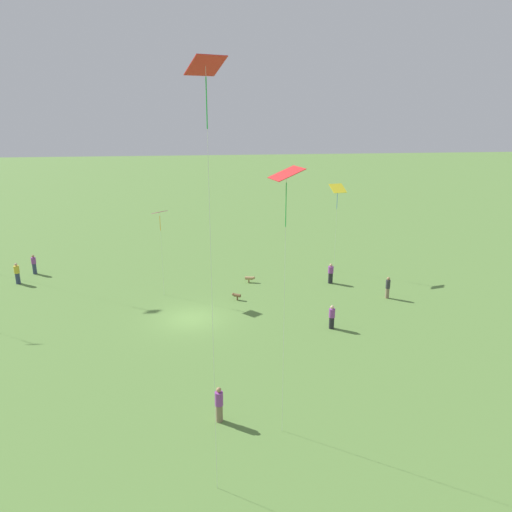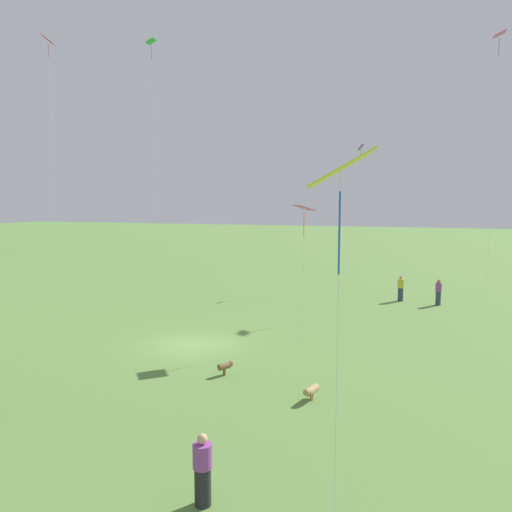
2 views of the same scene
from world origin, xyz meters
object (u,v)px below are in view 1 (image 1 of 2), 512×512
(person_1, at_px, (332,317))
(person_5, at_px, (219,404))
(person_4, at_px, (331,274))
(kite_6, at_px, (286,182))
(person_0, at_px, (388,288))
(dog_1, at_px, (250,278))
(kite_4, at_px, (206,88))
(dog_0, at_px, (236,295))
(kite_1, at_px, (160,215))
(kite_7, at_px, (338,190))
(person_2, at_px, (34,264))
(person_3, at_px, (17,274))

(person_1, distance_m, person_5, 12.30)
(person_4, xyz_separation_m, kite_6, (7.34, 19.16, 10.62))
(person_0, height_order, dog_1, person_0)
(person_0, relative_size, kite_4, 0.11)
(dog_0, bearing_deg, person_0, -65.89)
(person_0, xyz_separation_m, kite_1, (17.23, -2.79, 5.56))
(person_5, relative_size, kite_7, 0.23)
(kite_1, distance_m, dog_1, 9.51)
(person_2, distance_m, person_4, 25.98)
(person_3, height_order, kite_4, kite_4)
(kite_1, bearing_deg, kite_6, 115.69)
(kite_6, relative_size, dog_0, 17.50)
(person_0, xyz_separation_m, person_1, (5.72, 4.84, -0.06))
(person_5, bearing_deg, person_1, 126.25)
(kite_6, relative_size, dog_1, 13.88)
(person_0, distance_m, person_2, 30.35)
(person_5, height_order, kite_7, kite_7)
(person_2, bearing_deg, person_3, -173.26)
(person_4, xyz_separation_m, kite_4, (10.45, 22.40, 14.02))
(person_0, distance_m, kite_7, 9.85)
(person_1, distance_m, person_3, 26.49)
(person_2, xyz_separation_m, person_4, (-25.42, 5.40, -0.04))
(person_0, bearing_deg, dog_0, 2.41)
(person_2, bearing_deg, dog_0, -94.73)
(person_2, distance_m, kite_1, 14.45)
(kite_6, height_order, kite_7, kite_6)
(person_4, height_order, dog_0, person_4)
(person_2, distance_m, kite_4, 34.52)
(person_2, distance_m, kite_6, 32.28)
(kite_1, xyz_separation_m, kite_6, (-6.40, 18.11, 5.03))
(person_3, height_order, kite_7, kite_7)
(kite_6, bearing_deg, person_4, -169.09)
(dog_1, bearing_deg, dog_0, -7.23)
(person_3, distance_m, kite_6, 30.80)
(person_2, height_order, kite_7, kite_7)
(person_0, distance_m, kite_1, 18.32)
(dog_0, bearing_deg, kite_4, -157.68)
(person_0, relative_size, person_4, 1.01)
(kite_7, bearing_deg, person_4, -77.15)
(person_2, height_order, dog_1, person_2)
(kite_4, relative_size, dog_0, 22.95)
(person_5, bearing_deg, person_0, 122.63)
(kite_1, bearing_deg, person_2, -22.69)
(person_1, distance_m, kite_6, 15.79)
(person_1, relative_size, person_3, 0.91)
(person_5, distance_m, kite_7, 24.98)
(person_0, height_order, person_4, person_0)
(person_0, xyz_separation_m, person_5, (13.65, 14.24, 0.03))
(person_3, distance_m, dog_1, 19.44)
(kite_1, bearing_deg, person_5, 108.10)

